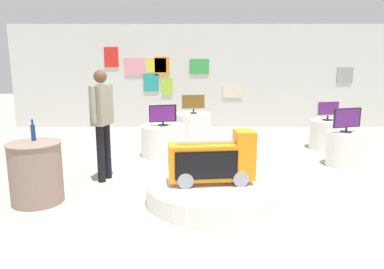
{
  "coord_description": "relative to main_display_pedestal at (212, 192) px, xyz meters",
  "views": [
    {
      "loc": [
        -0.27,
        -5.0,
        1.93
      ],
      "look_at": [
        -0.29,
        0.47,
        0.79
      ],
      "focal_mm": 34.76,
      "sensor_mm": 36.0,
      "label": 1
    }
  ],
  "objects": [
    {
      "name": "novelty_firetruck_tv",
      "position": [
        0.02,
        -0.0,
        0.43
      ],
      "size": [
        1.17,
        0.5,
        0.71
      ],
      "color": "gray",
      "rests_on": "main_display_pedestal"
    },
    {
      "name": "tv_on_left_rear",
      "position": [
        2.63,
        3.01,
        0.71
      ],
      "size": [
        0.51,
        0.22,
        0.41
      ],
      "color": "black",
      "rests_on": "display_pedestal_left_rear"
    },
    {
      "name": "tv_on_center_rear",
      "position": [
        -0.22,
        3.99,
        0.75
      ],
      "size": [
        0.58,
        0.18,
        0.46
      ],
      "color": "black",
      "rests_on": "display_pedestal_center_rear"
    },
    {
      "name": "side_table_round",
      "position": [
        -2.35,
        -0.02,
        0.29
      ],
      "size": [
        0.71,
        0.71,
        0.83
      ],
      "color": "gray",
      "rests_on": "ground"
    },
    {
      "name": "bottle_on_side_table",
      "position": [
        -2.4,
        0.11,
        0.81
      ],
      "size": [
        0.06,
        0.06,
        0.29
      ],
      "color": "navy",
      "rests_on": "side_table_round"
    },
    {
      "name": "display_pedestal_right_rear",
      "position": [
        -0.83,
        2.38,
        0.18
      ],
      "size": [
        0.87,
        0.87,
        0.62
      ],
      "primitive_type": "cylinder",
      "color": "white",
      "rests_on": "ground"
    },
    {
      "name": "tv_on_far_right",
      "position": [
        2.49,
        1.71,
        0.72
      ],
      "size": [
        0.54,
        0.2,
        0.44
      ],
      "color": "black",
      "rests_on": "display_pedestal_far_right"
    },
    {
      "name": "display_pedestal_left_rear",
      "position": [
        2.63,
        3.02,
        0.18
      ],
      "size": [
        0.71,
        0.71,
        0.62
      ],
      "primitive_type": "cylinder",
      "color": "white",
      "rests_on": "ground"
    },
    {
      "name": "shopper_browsing_near_truck",
      "position": [
        -1.66,
        0.92,
        0.89
      ],
      "size": [
        0.3,
        0.54,
        1.74
      ],
      "color": "black",
      "rests_on": "ground"
    },
    {
      "name": "ground_plane",
      "position": [
        0.01,
        0.22,
        -0.13
      ],
      "size": [
        30.0,
        30.0,
        0.0
      ],
      "primitive_type": "plane",
      "color": "#A8A091"
    },
    {
      "name": "display_pedestal_far_right",
      "position": [
        2.49,
        1.72,
        0.18
      ],
      "size": [
        0.64,
        0.64,
        0.62
      ],
      "primitive_type": "cylinder",
      "color": "white",
      "rests_on": "ground"
    },
    {
      "name": "back_wall_display",
      "position": [
        0.0,
        5.55,
        1.27
      ],
      "size": [
        10.45,
        0.13,
        2.8
      ],
      "color": "silver",
      "rests_on": "ground"
    },
    {
      "name": "main_display_pedestal",
      "position": [
        0.0,
        0.0,
        0.0
      ],
      "size": [
        1.76,
        1.76,
        0.26
      ],
      "primitive_type": "cylinder",
      "color": "white",
      "rests_on": "ground"
    },
    {
      "name": "display_pedestal_center_rear",
      "position": [
        -0.22,
        4.0,
        0.18
      ],
      "size": [
        0.86,
        0.86,
        0.62
      ],
      "primitive_type": "cylinder",
      "color": "white",
      "rests_on": "ground"
    },
    {
      "name": "tv_on_right_rear",
      "position": [
        -0.83,
        2.38,
        0.7
      ],
      "size": [
        0.53,
        0.21,
        0.41
      ],
      "color": "black",
      "rests_on": "display_pedestal_right_rear"
    }
  ]
}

